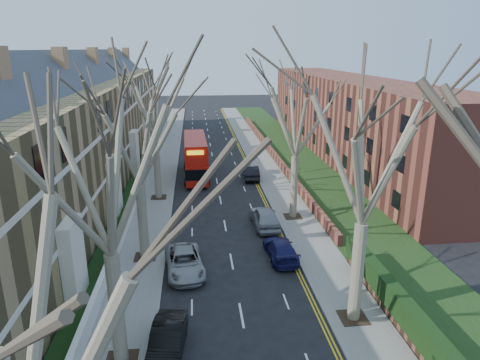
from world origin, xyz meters
name	(u,v)px	position (x,y,z in m)	size (l,w,h in m)	color
pavement_left	(163,167)	(-6.00, 39.00, 0.06)	(3.00, 102.00, 0.12)	slate
pavement_right	(264,164)	(6.00, 39.00, 0.06)	(3.00, 102.00, 0.12)	slate
terrace_left	(73,136)	(-13.65, 31.00, 5.53)	(9.70, 78.00, 13.60)	olive
flats_right	(347,117)	(17.46, 43.00, 4.98)	(13.97, 54.00, 10.00)	brown
front_wall_left	(141,183)	(-7.65, 31.00, 0.62)	(0.30, 78.00, 1.00)	white
grass_verge_right	(300,163)	(10.50, 39.00, 0.15)	(6.00, 102.00, 0.06)	#1A3212
tree_left_mid	(102,155)	(-5.70, 6.00, 9.56)	(10.50, 10.50, 14.71)	#6D614E
tree_left_far	(136,121)	(-5.70, 16.00, 9.24)	(10.15, 10.15, 14.22)	#6D614E
tree_left_dist	(153,95)	(-5.70, 28.00, 9.56)	(10.50, 10.50, 14.71)	#6D614E
tree_right_mid	(369,138)	(5.70, 8.00, 9.56)	(10.50, 10.50, 14.71)	#6D614E
tree_right_far	(297,106)	(5.70, 22.00, 9.24)	(10.15, 10.15, 14.22)	#6D614E
double_decker_bus	(196,158)	(-2.18, 34.83, 2.09)	(2.77, 10.17, 4.26)	#A8140C
car_left_mid	(167,341)	(-3.69, 6.43, 0.69)	(1.45, 4.17, 1.37)	black
car_left_far	(185,262)	(-3.04, 13.93, 0.68)	(2.25, 4.88, 1.36)	gray
car_right_near	(281,249)	(3.31, 15.13, 0.64)	(1.79, 4.41, 1.28)	#16164D
car_right_mid	(265,217)	(3.10, 20.47, 0.80)	(1.90, 4.72, 1.61)	gray
car_right_far	(251,172)	(3.70, 33.48, 0.73)	(1.55, 4.44, 1.46)	black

